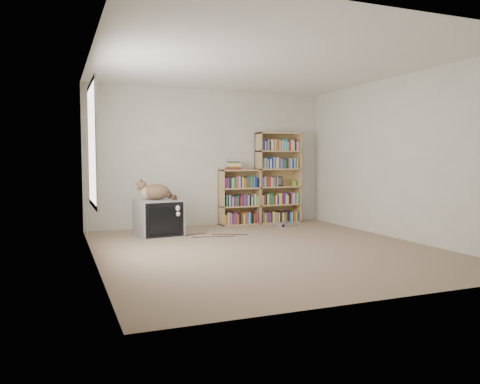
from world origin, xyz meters
name	(u,v)px	position (x,y,z in m)	size (l,w,h in m)	color
floor	(266,249)	(0.00, 0.00, 0.00)	(4.50, 5.00, 0.01)	tan
wall_back	(210,158)	(0.00, 2.50, 1.25)	(4.50, 0.02, 2.50)	silver
wall_front	(389,156)	(0.00, -2.50, 1.25)	(4.50, 0.02, 2.50)	silver
wall_left	(93,157)	(-2.25, 0.00, 1.25)	(0.02, 5.00, 2.50)	silver
wall_right	(400,158)	(2.25, 0.00, 1.25)	(0.02, 5.00, 2.50)	silver
ceiling	(267,64)	(0.00, 0.00, 2.50)	(4.50, 5.00, 0.02)	white
window	(92,145)	(-2.24, 0.20, 1.40)	(0.02, 1.22, 1.52)	white
crt_tv	(158,218)	(-1.16, 1.61, 0.29)	(0.75, 0.69, 0.58)	#969699
cat	(159,194)	(-1.15, 1.59, 0.68)	(0.66, 0.55, 0.55)	#382317
bookcase_tall	(278,180)	(1.33, 2.36, 0.83)	(0.87, 0.30, 1.73)	tan
bookcase_short	(239,199)	(0.53, 2.36, 0.48)	(0.75, 0.30, 1.03)	tan
book_stack	(233,166)	(0.41, 2.35, 1.11)	(0.22, 0.28, 0.15)	red
green_mug	(294,183)	(1.68, 2.34, 0.76)	(0.09, 0.09, 0.10)	#75AF32
framed_print	(279,181)	(1.40, 2.44, 0.80)	(0.14, 0.01, 0.18)	black
dvd_player	(287,224)	(1.25, 1.82, 0.04)	(0.32, 0.23, 0.07)	#A9A9AD
wall_outlet	(86,217)	(-2.24, 1.95, 0.32)	(0.01, 0.08, 0.13)	silver
floor_cables	(216,234)	(-0.23, 1.49, 0.00)	(1.20, 0.70, 0.01)	black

